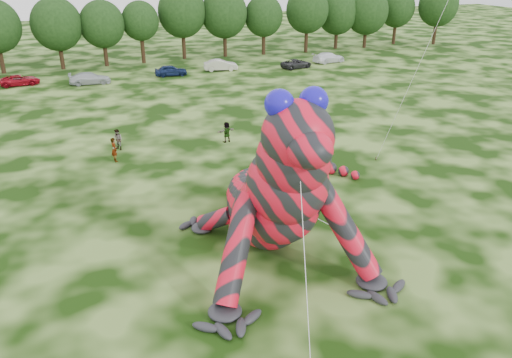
{
  "coord_description": "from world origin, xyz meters",
  "views": [
    {
      "loc": [
        -9.16,
        -17.39,
        14.24
      ],
      "look_at": [
        -1.19,
        4.1,
        4.0
      ],
      "focal_mm": 35.0,
      "sensor_mm": 36.0,
      "label": 1
    }
  ],
  "objects": [
    {
      "name": "car_6",
      "position": [
        20.43,
        46.13,
        0.62
      ],
      "size": [
        4.79,
        2.91,
        1.24
      ],
      "primitive_type": "imported",
      "rotation": [
        0.0,
        0.0,
        1.77
      ],
      "color": "#29292C",
      "rests_on": "ground"
    },
    {
      "name": "spectator_0",
      "position": [
        -6.93,
        19.32,
        0.94
      ],
      "size": [
        0.57,
        0.76,
        1.88
      ],
      "primitive_type": "imported",
      "rotation": [
        0.0,
        0.0,
        1.76
      ],
      "color": "gray",
      "rests_on": "ground"
    },
    {
      "name": "car_2",
      "position": [
        -15.08,
        48.46,
        0.63
      ],
      "size": [
        4.68,
        2.47,
        1.25
      ],
      "primitive_type": "imported",
      "rotation": [
        0.0,
        0.0,
        1.66
      ],
      "color": "maroon",
      "rests_on": "ground"
    },
    {
      "name": "ground",
      "position": [
        0.0,
        0.0,
        0.0
      ],
      "size": [
        240.0,
        240.0,
        0.0
      ],
      "primitive_type": "plane",
      "color": "#16330A",
      "rests_on": "ground"
    },
    {
      "name": "tree_14",
      "position": [
        33.46,
        58.72,
        4.7
      ],
      "size": [
        6.82,
        6.14,
        9.4
      ],
      "primitive_type": null,
      "color": "black",
      "rests_on": "ground"
    },
    {
      "name": "tree_10",
      "position": [
        7.4,
        58.58,
        5.25
      ],
      "size": [
        7.09,
        6.38,
        10.5
      ],
      "primitive_type": null,
      "color": "black",
      "rests_on": "ground"
    },
    {
      "name": "car_4",
      "position": [
        3.04,
        47.31,
        0.71
      ],
      "size": [
        4.22,
        1.87,
        1.41
      ],
      "primitive_type": "imported",
      "rotation": [
        0.0,
        0.0,
        1.52
      ],
      "color": "#122048",
      "rests_on": "ground"
    },
    {
      "name": "tree_7",
      "position": [
        -10.08,
        56.8,
        4.74
      ],
      "size": [
        6.68,
        6.01,
        9.48
      ],
      "primitive_type": null,
      "color": "black",
      "rests_on": "ground"
    },
    {
      "name": "car_3",
      "position": [
        -7.13,
        46.19,
        0.7
      ],
      "size": [
        4.93,
        2.17,
        1.41
      ],
      "primitive_type": "imported",
      "rotation": [
        0.0,
        0.0,
        1.53
      ],
      "color": "#B4BABF",
      "rests_on": "ground"
    },
    {
      "name": "tree_16",
      "position": [
        45.45,
        59.37,
        4.69
      ],
      "size": [
        6.26,
        5.63,
        9.37
      ],
      "primitive_type": null,
      "color": "black",
      "rests_on": "ground"
    },
    {
      "name": "tree_15",
      "position": [
        38.47,
        57.77,
        4.82
      ],
      "size": [
        7.17,
        6.45,
        9.63
      ],
      "primitive_type": null,
      "color": "black",
      "rests_on": "ground"
    },
    {
      "name": "tree_17",
      "position": [
        51.95,
        56.66,
        5.15
      ],
      "size": [
        6.98,
        6.28,
        10.3
      ],
      "primitive_type": null,
      "color": "black",
      "rests_on": "ground"
    },
    {
      "name": "inflatable_gecko",
      "position": [
        -0.53,
        5.1,
        4.73
      ],
      "size": [
        16.78,
        19.63,
        9.47
      ],
      "primitive_type": null,
      "rotation": [
        0.0,
        0.0,
        -0.05
      ],
      "color": "red",
      "rests_on": "ground"
    },
    {
      "name": "tree_9",
      "position": [
        1.06,
        57.35,
        4.34
      ],
      "size": [
        5.27,
        4.74,
        8.68
      ],
      "primitive_type": null,
      "color": "black",
      "rests_on": "ground"
    },
    {
      "name": "spectator_1",
      "position": [
        -6.43,
        21.76,
        0.85
      ],
      "size": [
        1.0,
        1.05,
        1.7
      ],
      "primitive_type": "imported",
      "rotation": [
        0.0,
        0.0,
        5.33
      ],
      "color": "gray",
      "rests_on": "ground"
    },
    {
      "name": "tree_13",
      "position": [
        27.13,
        57.13,
        5.06
      ],
      "size": [
        6.83,
        6.15,
        10.13
      ],
      "primitive_type": null,
      "color": "black",
      "rests_on": "ground"
    },
    {
      "name": "car_7",
      "position": [
        26.51,
        48.08,
        0.74
      ],
      "size": [
        5.38,
        3.06,
        1.47
      ],
      "primitive_type": "imported",
      "rotation": [
        0.0,
        0.0,
        1.78
      ],
      "color": "white",
      "rests_on": "ground"
    },
    {
      "name": "tree_11",
      "position": [
        13.79,
        58.2,
        5.03
      ],
      "size": [
        7.01,
        6.31,
        10.07
      ],
      "primitive_type": null,
      "color": "black",
      "rests_on": "ground"
    },
    {
      "name": "car_5",
      "position": [
        10.06,
        48.22,
        0.75
      ],
      "size": [
        4.76,
        2.35,
        1.5
      ],
      "primitive_type": "imported",
      "rotation": [
        0.0,
        0.0,
        1.4
      ],
      "color": "beige",
      "rests_on": "ground"
    },
    {
      "name": "tree_12",
      "position": [
        20.01,
        57.74,
        4.49
      ],
      "size": [
        5.99,
        5.39,
        8.97
      ],
      "primitive_type": null,
      "color": "black",
      "rests_on": "ground"
    },
    {
      "name": "spectator_5",
      "position": [
        2.3,
        20.53,
        0.87
      ],
      "size": [
        1.69,
        0.89,
        1.74
      ],
      "primitive_type": "imported",
      "rotation": [
        0.0,
        0.0,
        3.39
      ],
      "color": "gray",
      "rests_on": "ground"
    },
    {
      "name": "tree_8",
      "position": [
        -4.22,
        56.99,
        4.47
      ],
      "size": [
        6.14,
        5.53,
        8.94
      ],
      "primitive_type": null,
      "color": "black",
      "rests_on": "ground"
    }
  ]
}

